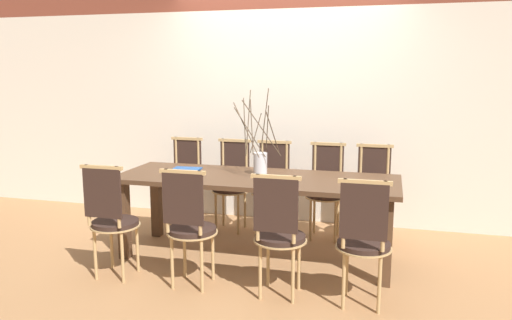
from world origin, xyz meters
The scene contains 14 objects.
ground_plane centered at (0.00, 0.00, 0.00)m, with size 16.00×16.00×0.00m, color #9E7047.
wall_rear centered at (0.00, 1.26, 1.60)m, with size 12.00×0.06×3.20m.
dining_table centered at (0.00, 0.00, 0.65)m, with size 2.49×0.86×0.75m.
chair_near_leftend centered at (-1.00, -0.75, 0.52)m, with size 0.40×0.40×0.96m.
chair_near_left centered at (-0.33, -0.75, 0.52)m, with size 0.40×0.40×0.96m.
chair_near_center centered at (0.37, -0.75, 0.52)m, with size 0.40×0.40×0.96m.
chair_near_right centered at (0.98, -0.75, 0.52)m, with size 0.40×0.40×0.96m.
chair_far_leftend centered at (-1.01, 0.75, 0.52)m, with size 0.40×0.40×0.96m.
chair_far_left centered at (-0.47, 0.75, 0.52)m, with size 0.40×0.40×0.96m.
chair_far_center centered at (-0.03, 0.75, 0.52)m, with size 0.40×0.40×0.96m.
chair_far_right centered at (0.53, 0.75, 0.52)m, with size 0.40×0.40×0.96m.
chair_far_rightend centered at (0.99, 0.75, 0.52)m, with size 0.40×0.40×0.96m.
vase_centerpiece centered at (0.01, 0.08, 0.88)m, with size 0.45×0.34×0.77m.
book_stack centered at (-0.67, 0.02, 0.77)m, with size 0.26×0.19×0.04m.
Camera 1 is at (1.12, -4.17, 1.67)m, focal length 35.00 mm.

